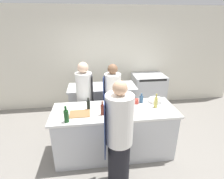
{
  "coord_description": "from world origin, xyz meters",
  "views": [
    {
      "loc": [
        -0.4,
        -2.75,
        2.43
      ],
      "look_at": [
        0.0,
        0.35,
        1.18
      ],
      "focal_mm": 28.0,
      "sensor_mm": 36.0,
      "label": 1
    }
  ],
  "objects_px": {
    "chef_at_pass_far": "(112,101)",
    "bottle_water": "(66,116)",
    "chef_at_prep_near": "(119,138)",
    "bottle_cooking_oil": "(141,99)",
    "bottle_olive_oil": "(102,109)",
    "bowl_prep_small": "(112,114)",
    "oven_range": "(148,92)",
    "chef_at_stove": "(85,101)",
    "bowl_mixing_large": "(156,100)",
    "bottle_wine": "(122,104)",
    "bottle_sauce": "(88,105)",
    "cup": "(137,101)",
    "bottle_vinegar": "(156,102)"
  },
  "relations": [
    {
      "from": "chef_at_pass_far",
      "to": "bottle_water",
      "type": "distance_m",
      "value": 1.26
    },
    {
      "from": "chef_at_prep_near",
      "to": "bottle_water",
      "type": "relative_size",
      "value": 6.3
    },
    {
      "from": "chef_at_prep_near",
      "to": "bottle_cooking_oil",
      "type": "height_order",
      "value": "chef_at_prep_near"
    },
    {
      "from": "bottle_olive_oil",
      "to": "bowl_prep_small",
      "type": "bearing_deg",
      "value": -25.0
    },
    {
      "from": "oven_range",
      "to": "bottle_olive_oil",
      "type": "xyz_separation_m",
      "value": [
        -1.45,
        -1.88,
        0.53
      ]
    },
    {
      "from": "chef_at_pass_far",
      "to": "bottle_cooking_oil",
      "type": "distance_m",
      "value": 0.67
    },
    {
      "from": "chef_at_stove",
      "to": "bowl_mixing_large",
      "type": "xyz_separation_m",
      "value": [
        1.38,
        -0.44,
        0.13
      ]
    },
    {
      "from": "oven_range",
      "to": "bottle_wine",
      "type": "bearing_deg",
      "value": -122.36
    },
    {
      "from": "bottle_sauce",
      "to": "bowl_mixing_large",
      "type": "distance_m",
      "value": 1.31
    },
    {
      "from": "chef_at_prep_near",
      "to": "cup",
      "type": "distance_m",
      "value": 1.03
    },
    {
      "from": "chef_at_stove",
      "to": "bottle_water",
      "type": "distance_m",
      "value": 0.99
    },
    {
      "from": "bottle_wine",
      "to": "bottle_cooking_oil",
      "type": "bearing_deg",
      "value": 26.45
    },
    {
      "from": "bottle_olive_oil",
      "to": "bowl_prep_small",
      "type": "xyz_separation_m",
      "value": [
        0.15,
        -0.07,
        -0.06
      ]
    },
    {
      "from": "bottle_vinegar",
      "to": "cup",
      "type": "bearing_deg",
      "value": 149.15
    },
    {
      "from": "bottle_cooking_oil",
      "to": "bottle_water",
      "type": "xyz_separation_m",
      "value": [
        -1.36,
        -0.52,
        0.03
      ]
    },
    {
      "from": "chef_at_prep_near",
      "to": "bottle_wine",
      "type": "height_order",
      "value": "chef_at_prep_near"
    },
    {
      "from": "chef_at_prep_near",
      "to": "oven_range",
      "type": "bearing_deg",
      "value": -20.33
    },
    {
      "from": "bottle_water",
      "to": "bowl_mixing_large",
      "type": "relative_size",
      "value": 1.06
    },
    {
      "from": "bottle_wine",
      "to": "bottle_cooking_oil",
      "type": "distance_m",
      "value": 0.47
    },
    {
      "from": "bottle_cooking_oil",
      "to": "bowl_prep_small",
      "type": "relative_size",
      "value": 0.98
    },
    {
      "from": "chef_at_stove",
      "to": "bottle_wine",
      "type": "relative_size",
      "value": 6.23
    },
    {
      "from": "chef_at_stove",
      "to": "bottle_sauce",
      "type": "relative_size",
      "value": 7.69
    },
    {
      "from": "bottle_vinegar",
      "to": "bowl_prep_small",
      "type": "distance_m",
      "value": 0.87
    },
    {
      "from": "bottle_cooking_oil",
      "to": "bowl_mixing_large",
      "type": "distance_m",
      "value": 0.29
    },
    {
      "from": "chef_at_prep_near",
      "to": "bottle_vinegar",
      "type": "relative_size",
      "value": 6.5
    },
    {
      "from": "oven_range",
      "to": "bottle_cooking_oil",
      "type": "height_order",
      "value": "bottle_cooking_oil"
    },
    {
      "from": "oven_range",
      "to": "chef_at_pass_far",
      "type": "xyz_separation_m",
      "value": [
        -1.18,
        -1.12,
        0.31
      ]
    },
    {
      "from": "chef_at_prep_near",
      "to": "chef_at_pass_far",
      "type": "xyz_separation_m",
      "value": [
        0.08,
        1.33,
        -0.05
      ]
    },
    {
      "from": "bottle_vinegar",
      "to": "bowl_mixing_large",
      "type": "xyz_separation_m",
      "value": [
        0.08,
        0.2,
        -0.07
      ]
    },
    {
      "from": "bowl_mixing_large",
      "to": "cup",
      "type": "xyz_separation_m",
      "value": [
        -0.39,
        -0.02,
        0.01
      ]
    },
    {
      "from": "chef_at_stove",
      "to": "cup",
      "type": "relative_size",
      "value": 16.9
    },
    {
      "from": "chef_at_pass_far",
      "to": "bottle_vinegar",
      "type": "bearing_deg",
      "value": -117.71
    },
    {
      "from": "chef_at_prep_near",
      "to": "bottle_cooking_oil",
      "type": "relative_size",
      "value": 9.24
    },
    {
      "from": "chef_at_stove",
      "to": "bottle_sauce",
      "type": "height_order",
      "value": "chef_at_stove"
    },
    {
      "from": "oven_range",
      "to": "cup",
      "type": "relative_size",
      "value": 10.14
    },
    {
      "from": "chef_at_pass_far",
      "to": "oven_range",
      "type": "bearing_deg",
      "value": -33.54
    },
    {
      "from": "bottle_cooking_oil",
      "to": "bottle_sauce",
      "type": "height_order",
      "value": "bottle_sauce"
    },
    {
      "from": "oven_range",
      "to": "chef_at_pass_far",
      "type": "distance_m",
      "value": 1.66
    },
    {
      "from": "bottle_sauce",
      "to": "bowl_prep_small",
      "type": "bearing_deg",
      "value": -38.96
    },
    {
      "from": "bowl_mixing_large",
      "to": "chef_at_pass_far",
      "type": "bearing_deg",
      "value": 152.75
    },
    {
      "from": "bottle_olive_oil",
      "to": "cup",
      "type": "relative_size",
      "value": 2.56
    },
    {
      "from": "bottle_vinegar",
      "to": "bottle_cooking_oil",
      "type": "distance_m",
      "value": 0.31
    },
    {
      "from": "chef_at_stove",
      "to": "bottle_olive_oil",
      "type": "relative_size",
      "value": 6.61
    },
    {
      "from": "bottle_wine",
      "to": "bottle_water",
      "type": "xyz_separation_m",
      "value": [
        -0.94,
        -0.31,
        0.0
      ]
    },
    {
      "from": "bottle_olive_oil",
      "to": "bowl_prep_small",
      "type": "distance_m",
      "value": 0.18
    },
    {
      "from": "oven_range",
      "to": "bottle_vinegar",
      "type": "xyz_separation_m",
      "value": [
        -0.46,
        -1.74,
        0.54
      ]
    },
    {
      "from": "bottle_vinegar",
      "to": "bottle_water",
      "type": "height_order",
      "value": "bottle_water"
    },
    {
      "from": "oven_range",
      "to": "chef_at_stove",
      "type": "bearing_deg",
      "value": -148.0
    },
    {
      "from": "bowl_mixing_large",
      "to": "bottle_sauce",
      "type": "bearing_deg",
      "value": -175.2
    },
    {
      "from": "bottle_vinegar",
      "to": "chef_at_stove",
      "type": "bearing_deg",
      "value": 153.78
    }
  ]
}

